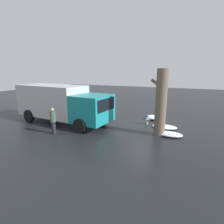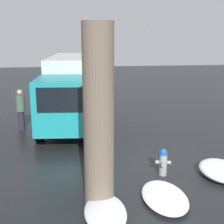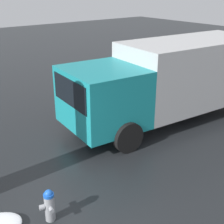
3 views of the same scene
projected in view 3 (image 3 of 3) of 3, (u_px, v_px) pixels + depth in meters
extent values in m
plane|color=black|center=(51.00, 219.00, 6.35)|extent=(60.00, 60.00, 0.00)
cylinder|color=gray|center=(50.00, 208.00, 6.24)|extent=(0.20, 0.20, 0.57)
cylinder|color=blue|center=(49.00, 195.00, 6.12)|extent=(0.21, 0.21, 0.06)
sphere|color=blue|center=(48.00, 194.00, 6.11)|extent=(0.17, 0.17, 0.17)
cylinder|color=gray|center=(42.00, 207.00, 6.15)|extent=(0.12, 0.13, 0.11)
cylinder|color=gray|center=(51.00, 210.00, 6.09)|extent=(0.11, 0.12, 0.09)
cylinder|color=gray|center=(48.00, 201.00, 6.34)|extent=(0.11, 0.12, 0.09)
cube|color=teal|center=(103.00, 97.00, 9.26)|extent=(2.31, 2.45, 1.74)
cube|color=black|center=(69.00, 92.00, 8.58)|extent=(0.18, 1.92, 0.77)
cube|color=#BCBCBC|center=(191.00, 71.00, 11.01)|extent=(5.34, 2.70, 2.23)
cylinder|color=black|center=(128.00, 137.00, 8.76)|extent=(0.92, 0.35, 0.90)
cylinder|color=black|center=(88.00, 111.00, 10.53)|extent=(0.92, 0.35, 0.90)
cylinder|color=black|center=(190.00, 87.00, 12.97)|extent=(0.92, 0.35, 0.90)
cylinder|color=#23232D|center=(106.00, 99.00, 11.90)|extent=(0.24, 0.24, 0.75)
cylinder|color=#3F5947|center=(105.00, 81.00, 11.63)|extent=(0.35, 0.35, 0.63)
sphere|color=tan|center=(105.00, 70.00, 11.47)|extent=(0.20, 0.20, 0.20)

